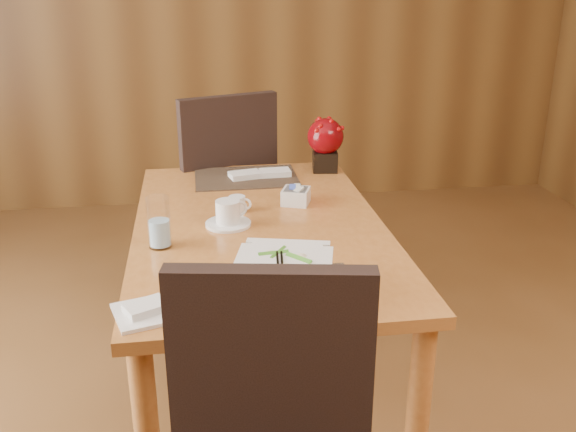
{
  "coord_description": "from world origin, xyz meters",
  "views": [
    {
      "loc": [
        -0.22,
        -1.56,
        1.61
      ],
      "look_at": [
        0.07,
        0.35,
        0.87
      ],
      "focal_mm": 40.0,
      "sensor_mm": 36.0,
      "label": 1
    }
  ],
  "objects": [
    {
      "name": "sugar_caddy",
      "position": [
        0.17,
        0.79,
        0.78
      ],
      "size": [
        0.13,
        0.13,
        0.06
      ],
      "primitive_type": "cube",
      "rotation": [
        0.0,
        0.0,
        -0.35
      ],
      "color": "white",
      "rests_on": "dining_table"
    },
    {
      "name": "coffee_cup",
      "position": [
        -0.11,
        0.6,
        0.79
      ],
      "size": [
        0.17,
        0.17,
        0.09
      ],
      "rotation": [
        0.0,
        0.0,
        0.36
      ],
      "color": "white",
      "rests_on": "dining_table"
    },
    {
      "name": "back_wall",
      "position": [
        0.0,
        3.0,
        1.4
      ],
      "size": [
        5.0,
        0.02,
        2.8
      ],
      "primitive_type": "cube",
      "color": "brown",
      "rests_on": "ground"
    },
    {
      "name": "berry_decor",
      "position": [
        0.37,
        1.21,
        0.89
      ],
      "size": [
        0.17,
        0.17,
        0.24
      ],
      "rotation": [
        0.0,
        0.0,
        -0.13
      ],
      "color": "black",
      "rests_on": "dining_table"
    },
    {
      "name": "creamer_jug",
      "position": [
        -0.07,
        0.74,
        0.78
      ],
      "size": [
        0.11,
        0.11,
        0.06
      ],
      "primitive_type": null,
      "rotation": [
        0.0,
        0.0,
        -0.37
      ],
      "color": "white",
      "rests_on": "dining_table"
    },
    {
      "name": "soup_setting",
      "position": [
        0.01,
        0.04,
        0.81
      ],
      "size": [
        0.35,
        0.35,
        0.12
      ],
      "rotation": [
        0.0,
        0.0,
        -0.24
      ],
      "color": "white",
      "rests_on": "dining_table"
    },
    {
      "name": "placemat_far",
      "position": [
        0.0,
        1.15,
        0.75
      ],
      "size": [
        0.45,
        0.33,
        0.01
      ],
      "primitive_type": "cube",
      "color": "black",
      "rests_on": "dining_table"
    },
    {
      "name": "napkins_far",
      "position": [
        0.07,
        1.15,
        0.77
      ],
      "size": [
        0.28,
        0.13,
        0.02
      ],
      "primitive_type": null,
      "rotation": [
        0.0,
        0.0,
        0.11
      ],
      "color": "silver",
      "rests_on": "dining_table"
    },
    {
      "name": "placemat_near",
      "position": [
        0.0,
        0.05,
        0.75
      ],
      "size": [
        0.45,
        0.33,
        0.01
      ],
      "primitive_type": "cube",
      "color": "black",
      "rests_on": "dining_table"
    },
    {
      "name": "far_chair",
      "position": [
        -0.1,
        1.5,
        0.61
      ],
      "size": [
        0.64,
        0.64,
        1.08
      ],
      "rotation": [
        0.0,
        0.0,
        3.48
      ],
      "color": "black",
      "rests_on": "ground"
    },
    {
      "name": "dining_table",
      "position": [
        0.0,
        0.6,
        0.65
      ],
      "size": [
        0.9,
        1.5,
        0.75
      ],
      "color": "#B46D32",
      "rests_on": "ground"
    },
    {
      "name": "bread_plate",
      "position": [
        -0.37,
        -0.01,
        0.76
      ],
      "size": [
        0.2,
        0.2,
        0.01
      ],
      "primitive_type": "cube",
      "rotation": [
        0.0,
        0.0,
        0.29
      ],
      "color": "white",
      "rests_on": "dining_table"
    },
    {
      "name": "water_glass",
      "position": [
        -0.35,
        0.44,
        0.84
      ],
      "size": [
        0.09,
        0.09,
        0.18
      ],
      "primitive_type": "cylinder",
      "rotation": [
        0.0,
        0.0,
        -0.27
      ],
      "color": "silver",
      "rests_on": "dining_table"
    }
  ]
}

